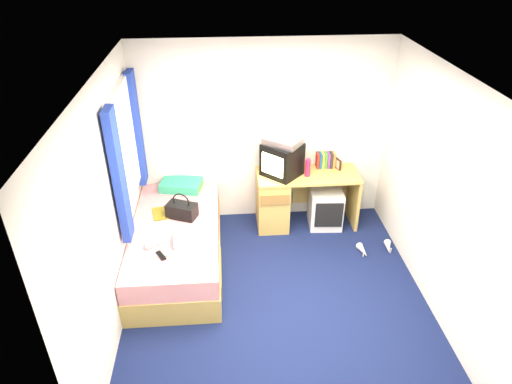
{
  "coord_description": "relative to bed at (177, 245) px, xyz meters",
  "views": [
    {
      "loc": [
        -0.51,
        -3.63,
        3.52
      ],
      "look_at": [
        -0.17,
        0.7,
        0.94
      ],
      "focal_mm": 32.0,
      "sensor_mm": 36.0,
      "label": 1
    }
  ],
  "objects": [
    {
      "name": "pillow",
      "position": [
        0.02,
        0.84,
        0.33
      ],
      "size": [
        0.56,
        0.42,
        0.11
      ],
      "primitive_type": "cube",
      "rotation": [
        0.0,
        0.0,
        -0.2
      ],
      "color": "teal",
      "rests_on": "bed"
    },
    {
      "name": "picture_frame",
      "position": [
        2.06,
        0.83,
        0.55
      ],
      "size": [
        0.06,
        0.12,
        0.14
      ],
      "primitive_type": "cube",
      "rotation": [
        0.0,
        0.0,
        0.34
      ],
      "color": "black",
      "rests_on": "desk"
    },
    {
      "name": "vcr",
      "position": [
        1.31,
        0.74,
        0.94
      ],
      "size": [
        0.53,
        0.5,
        0.08
      ],
      "primitive_type": "cube",
      "rotation": [
        0.0,
        0.0,
        -0.65
      ],
      "color": "#A9A9AB",
      "rests_on": "crt_tv"
    },
    {
      "name": "towel",
      "position": [
        0.19,
        -0.33,
        0.33
      ],
      "size": [
        0.33,
        0.28,
        0.11
      ],
      "primitive_type": "cube",
      "rotation": [
        0.0,
        0.0,
        0.01
      ],
      "color": "silver",
      "rests_on": "bed"
    },
    {
      "name": "desk",
      "position": [
        1.37,
        0.74,
        0.14
      ],
      "size": [
        1.3,
        0.55,
        0.75
      ],
      "color": "tan",
      "rests_on": "ground"
    },
    {
      "name": "magazine",
      "position": [
        -0.17,
        0.26,
        0.28
      ],
      "size": [
        0.27,
        0.32,
        0.01
      ],
      "primitive_type": "cube",
      "rotation": [
        0.0,
        0.0,
        0.23
      ],
      "color": "yellow",
      "rests_on": "bed"
    },
    {
      "name": "water_bottle",
      "position": [
        -0.19,
        -0.36,
        0.31
      ],
      "size": [
        0.19,
        0.19,
        0.07
      ],
      "primitive_type": "cylinder",
      "rotation": [
        0.0,
        1.57,
        0.75
      ],
      "color": "white",
      "rests_on": "bed"
    },
    {
      "name": "aerosol_can",
      "position": [
        1.56,
        0.83,
        0.57
      ],
      "size": [
        0.06,
        0.06,
        0.18
      ],
      "primitive_type": "cylinder",
      "rotation": [
        0.0,
        0.0,
        -0.12
      ],
      "color": "silver",
      "rests_on": "desk"
    },
    {
      "name": "ground",
      "position": [
        1.1,
        -0.7,
        -0.27
      ],
      "size": [
        3.4,
        3.4,
        0.0
      ],
      "primitive_type": "plane",
      "color": "#0C1438",
      "rests_on": "ground"
    },
    {
      "name": "crt_tv",
      "position": [
        1.31,
        0.74,
        0.69
      ],
      "size": [
        0.58,
        0.57,
        0.42
      ],
      "rotation": [
        0.0,
        0.0,
        -0.77
      ],
      "color": "black",
      "rests_on": "desk"
    },
    {
      "name": "white_heels",
      "position": [
        2.41,
        0.02,
        -0.23
      ],
      "size": [
        0.46,
        0.27,
        0.09
      ],
      "color": "silver",
      "rests_on": "ground"
    },
    {
      "name": "room_shell",
      "position": [
        1.1,
        -0.7,
        1.18
      ],
      "size": [
        3.4,
        3.4,
        3.4
      ],
      "color": "white",
      "rests_on": "ground"
    },
    {
      "name": "book_row",
      "position": [
        1.9,
        0.9,
        0.58
      ],
      "size": [
        0.24,
        0.13,
        0.2
      ],
      "color": "maroon",
      "rests_on": "desk"
    },
    {
      "name": "bed",
      "position": [
        0.0,
        0.0,
        0.0
      ],
      "size": [
        1.01,
        2.0,
        0.54
      ],
      "color": "tan",
      "rests_on": "ground"
    },
    {
      "name": "remote_control",
      "position": [
        -0.1,
        -0.55,
        0.28
      ],
      "size": [
        0.12,
        0.16,
        0.02
      ],
      "primitive_type": "cube",
      "rotation": [
        0.0,
        0.0,
        0.52
      ],
      "color": "black",
      "rests_on": "bed"
    },
    {
      "name": "handbag",
      "position": [
        0.07,
        0.18,
        0.36
      ],
      "size": [
        0.39,
        0.31,
        0.31
      ],
      "rotation": [
        0.0,
        0.0,
        -0.39
      ],
      "color": "black",
      "rests_on": "bed"
    },
    {
      "name": "window_assembly",
      "position": [
        -0.45,
        0.2,
        1.15
      ],
      "size": [
        0.11,
        1.42,
        1.4
      ],
      "color": "silver",
      "rests_on": "room_shell"
    },
    {
      "name": "colour_swatch_fan",
      "position": [
        -0.03,
        -0.53,
        0.28
      ],
      "size": [
        0.23,
        0.1,
        0.01
      ],
      "primitive_type": "cube",
      "rotation": [
        0.0,
        0.0,
        -0.21
      ],
      "color": "gold",
      "rests_on": "bed"
    },
    {
      "name": "pink_water_bottle",
      "position": [
        1.63,
        0.67,
        0.59
      ],
      "size": [
        0.09,
        0.09,
        0.22
      ],
      "primitive_type": "cylinder",
      "rotation": [
        0.0,
        0.0,
        -0.28
      ],
      "color": "#DD1F43",
      "rests_on": "desk"
    },
    {
      "name": "storage_cube",
      "position": [
        1.9,
        0.67,
        -0.01
      ],
      "size": [
        0.44,
        0.44,
        0.52
      ],
      "primitive_type": "cube",
      "rotation": [
        0.0,
        0.0,
        -0.06
      ],
      "color": "silver",
      "rests_on": "ground"
    }
  ]
}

